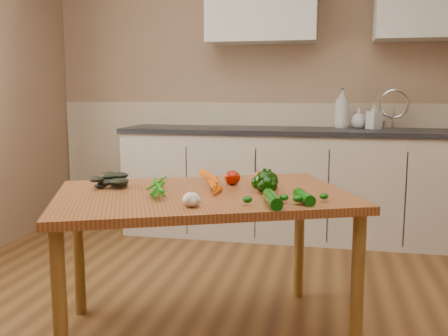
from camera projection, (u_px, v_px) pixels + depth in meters
name	position (u px, v px, depth m)	size (l,w,h in m)	color
room	(217.00, 80.00, 2.11)	(4.04, 5.04, 2.64)	brown
counter_run	(295.00, 182.00, 4.13)	(2.84, 0.64, 1.14)	beige
table	(203.00, 209.00, 2.37)	(1.59, 1.33, 0.73)	#9E562E
soap_bottle_a	(342.00, 108.00, 4.11)	(0.13, 0.13, 0.33)	silver
soap_bottle_b	(374.00, 116.00, 3.99)	(0.10, 0.10, 0.21)	silver
soap_bottle_c	(359.00, 118.00, 4.10)	(0.13, 0.13, 0.17)	silver
carrot_bunch	(195.00, 184.00, 2.38)	(0.25, 0.19, 0.07)	#E25B05
leafy_greens	(111.00, 177.00, 2.49)	(0.19, 0.17, 0.10)	black
garlic_bulb	(191.00, 199.00, 2.06)	(0.07, 0.07, 0.06)	silver
pepper_a	(265.00, 182.00, 2.35)	(0.10, 0.10, 0.10)	black
pepper_b	(269.00, 180.00, 2.45)	(0.08, 0.08, 0.08)	black
pepper_c	(267.00, 185.00, 2.33)	(0.08, 0.08, 0.08)	black
tomato_a	(232.00, 178.00, 2.54)	(0.08, 0.08, 0.07)	#911202
tomato_b	(260.00, 177.00, 2.62)	(0.06, 0.06, 0.06)	#DB3B05
tomato_c	(272.00, 178.00, 2.57)	(0.06, 0.06, 0.06)	#DB3B05
zucchini_a	(304.00, 197.00, 2.14)	(0.05, 0.05, 0.18)	#074607
zucchini_b	(272.00, 199.00, 2.08)	(0.05, 0.05, 0.21)	#074607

